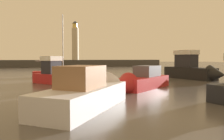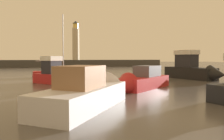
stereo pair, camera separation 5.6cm
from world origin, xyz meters
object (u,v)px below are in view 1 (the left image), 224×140
at_px(motorboat_4, 95,91).
at_px(sailboat_moored, 58,74).
at_px(lighthouse, 75,42).
at_px(motorboat_1, 194,70).
at_px(motorboat_3, 62,76).
at_px(motorboat_5, 139,81).

distance_m(motorboat_4, sailboat_moored, 18.02).
height_order(lighthouse, sailboat_moored, lighthouse).
relative_size(motorboat_1, motorboat_4, 1.08).
xyz_separation_m(motorboat_3, motorboat_5, (5.71, -5.66, -0.12)).
distance_m(motorboat_1, motorboat_3, 15.80).
xyz_separation_m(motorboat_1, sailboat_moored, (-15.61, 7.68, -0.68)).
bearing_deg(motorboat_4, lighthouse, 83.01).
height_order(lighthouse, motorboat_1, lighthouse).
height_order(lighthouse, motorboat_3, lighthouse).
relative_size(motorboat_1, motorboat_3, 1.34).
relative_size(motorboat_1, motorboat_5, 1.20).
bearing_deg(motorboat_3, lighthouse, 80.23).
bearing_deg(motorboat_1, sailboat_moored, 153.81).
height_order(motorboat_1, motorboat_3, motorboat_1).
bearing_deg(motorboat_3, motorboat_1, 1.13).
bearing_deg(motorboat_5, lighthouse, 87.73).
xyz_separation_m(lighthouse, motorboat_5, (-2.00, -50.47, -7.01)).
bearing_deg(sailboat_moored, motorboat_4, -87.38).
height_order(lighthouse, motorboat_4, lighthouse).
relative_size(lighthouse, motorboat_5, 1.70).
relative_size(motorboat_3, motorboat_5, 0.90).
bearing_deg(lighthouse, motorboat_5, -92.27).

